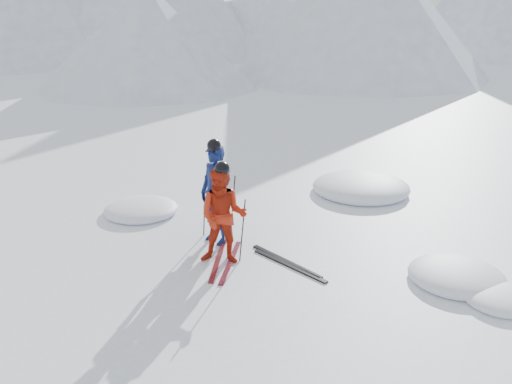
% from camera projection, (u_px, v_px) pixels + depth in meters
% --- Properties ---
extents(ground, '(160.00, 160.00, 0.00)m').
position_uv_depth(ground, '(360.00, 274.00, 9.29)').
color(ground, white).
rests_on(ground, ground).
extents(skier_blue, '(0.84, 0.72, 1.94)m').
position_uv_depth(skier_blue, '(215.00, 194.00, 10.24)').
color(skier_blue, '#0D194E').
rests_on(skier_blue, ground).
extents(skier_red, '(0.98, 0.83, 1.76)m').
position_uv_depth(skier_red, '(223.00, 216.00, 9.44)').
color(skier_red, '#B1240E').
rests_on(skier_red, ground).
extents(pole_blue_left, '(0.13, 0.09, 1.29)m').
position_uv_depth(pole_blue_left, '(204.00, 206.00, 10.57)').
color(pole_blue_left, black).
rests_on(pole_blue_left, ground).
extents(pole_blue_right, '(0.13, 0.08, 1.29)m').
position_uv_depth(pole_blue_right, '(233.00, 207.00, 10.50)').
color(pole_blue_right, black).
rests_on(pole_blue_right, ground).
extents(pole_red_left, '(0.12, 0.09, 1.17)m').
position_uv_depth(pole_red_left, '(213.00, 224.00, 9.85)').
color(pole_red_left, black).
rests_on(pole_red_left, ground).
extents(pole_red_right, '(0.12, 0.08, 1.17)m').
position_uv_depth(pole_red_right, '(242.00, 231.00, 9.58)').
color(pole_red_right, black).
rests_on(pole_red_right, ground).
extents(ski_worn_left, '(0.50, 1.67, 0.03)m').
position_uv_depth(ski_worn_left, '(218.00, 260.00, 9.76)').
color(ski_worn_left, black).
rests_on(ski_worn_left, ground).
extents(ski_worn_right, '(0.39, 1.69, 0.03)m').
position_uv_depth(ski_worn_right, '(230.00, 262.00, 9.69)').
color(ski_worn_right, black).
rests_on(ski_worn_right, ground).
extents(ski_loose_a, '(1.52, 0.93, 0.03)m').
position_uv_depth(ski_loose_a, '(286.00, 261.00, 9.72)').
color(ski_loose_a, black).
rests_on(ski_loose_a, ground).
extents(ski_loose_b, '(1.54, 0.88, 0.03)m').
position_uv_depth(ski_loose_b, '(289.00, 266.00, 9.56)').
color(ski_loose_b, black).
rests_on(ski_loose_b, ground).
extents(snow_lumps, '(8.61, 6.31, 0.52)m').
position_uv_depth(snow_lumps, '(339.00, 212.00, 12.03)').
color(snow_lumps, white).
rests_on(snow_lumps, ground).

